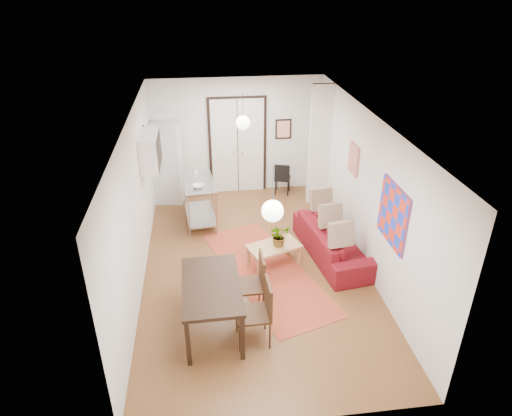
{
  "coord_description": "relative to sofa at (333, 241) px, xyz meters",
  "views": [
    {
      "loc": [
        -0.89,
        -7.31,
        5.1
      ],
      "look_at": [
        0.03,
        0.01,
        1.25
      ],
      "focal_mm": 32.0,
      "sensor_mm": 36.0,
      "label": 1
    }
  ],
  "objects": [
    {
      "name": "potted_plant",
      "position": [
        -1.12,
        -0.18,
        0.32
      ],
      "size": [
        0.45,
        0.48,
        0.43
      ],
      "primitive_type": "imported",
      "rotation": [
        0.0,
        0.0,
        0.35
      ],
      "color": "#306C32",
      "rests_on": "coffee_table"
    },
    {
      "name": "dining_table",
      "position": [
        -2.46,
        -1.81,
        0.43
      ],
      "size": [
        0.92,
        1.57,
        0.86
      ],
      "rotation": [
        0.0,
        0.0,
        0.02
      ],
      "color": "black",
      "rests_on": "floor"
    },
    {
      "name": "wall_right",
      "position": [
        0.51,
        -0.15,
        1.12
      ],
      "size": [
        0.02,
        7.0,
        2.9
      ],
      "primitive_type": "cube",
      "color": "silver",
      "rests_on": "floor"
    },
    {
      "name": "coffee_table",
      "position": [
        -1.22,
        -0.18,
        0.05
      ],
      "size": [
        1.12,
        0.86,
        0.44
      ],
      "rotation": [
        0.0,
        0.0,
        0.35
      ],
      "color": "tan",
      "rests_on": "floor"
    },
    {
      "name": "wall_cabinet",
      "position": [
        -3.51,
        1.35,
        1.57
      ],
      "size": [
        0.35,
        1.0,
        0.7
      ],
      "primitive_type": "cube",
      "color": "white",
      "rests_on": "wall_left"
    },
    {
      "name": "pendant_back",
      "position": [
        -1.59,
        1.85,
        1.92
      ],
      "size": [
        0.3,
        0.3,
        0.8
      ],
      "color": "silver",
      "rests_on": "ceiling"
    },
    {
      "name": "kitchen_counter",
      "position": [
        -2.6,
        1.72,
        0.34
      ],
      "size": [
        0.77,
        1.37,
        1.01
      ],
      "rotation": [
        0.0,
        0.0,
        0.09
      ],
      "color": "#ABADB0",
      "rests_on": "floor"
    },
    {
      "name": "bowl",
      "position": [
        -2.6,
        1.42,
        0.7
      ],
      "size": [
        0.26,
        0.26,
        0.06
      ],
      "primitive_type": "imported",
      "rotation": [
        0.0,
        0.0,
        0.09
      ],
      "color": "white",
      "rests_on": "kitchen_counter"
    },
    {
      "name": "wall_front",
      "position": [
        -1.59,
        -3.65,
        1.12
      ],
      "size": [
        4.2,
        0.02,
        2.9
      ],
      "primitive_type": "cube",
      "color": "silver",
      "rests_on": "floor"
    },
    {
      "name": "floor",
      "position": [
        -1.59,
        -0.15,
        -0.33
      ],
      "size": [
        7.0,
        7.0,
        0.0
      ],
      "primitive_type": "plane",
      "color": "brown",
      "rests_on": "ground"
    },
    {
      "name": "wall_back",
      "position": [
        -1.59,
        3.35,
        1.12
      ],
      "size": [
        4.2,
        0.02,
        2.9
      ],
      "primitive_type": "cube",
      "color": "silver",
      "rests_on": "floor"
    },
    {
      "name": "ceiling",
      "position": [
        -1.59,
        -0.15,
        2.57
      ],
      "size": [
        4.2,
        7.0,
        0.02
      ],
      "primitive_type": "cube",
      "color": "white",
      "rests_on": "wall_back"
    },
    {
      "name": "poster_back",
      "position": [
        -0.44,
        3.32,
        1.27
      ],
      "size": [
        0.4,
        0.03,
        0.5
      ],
      "primitive_type": "cube",
      "color": "red",
      "rests_on": "wall_back"
    },
    {
      "name": "sofa",
      "position": [
        0.0,
        0.0,
        0.0
      ],
      "size": [
        1.2,
        2.37,
        0.66
      ],
      "primitive_type": "imported",
      "rotation": [
        0.0,
        0.0,
        1.71
      ],
      "color": "maroon",
      "rests_on": "floor"
    },
    {
      "name": "painting_popart",
      "position": [
        0.49,
        -1.4,
        1.32
      ],
      "size": [
        0.05,
        1.0,
        1.0
      ],
      "primitive_type": "cube",
      "color": "red",
      "rests_on": "wall_right"
    },
    {
      "name": "stub_partition",
      "position": [
        0.26,
        2.4,
        1.12
      ],
      "size": [
        0.5,
        0.1,
        2.9
      ],
      "primitive_type": "cube",
      "color": "silver",
      "rests_on": "floor"
    },
    {
      "name": "soap_bottle",
      "position": [
        -2.65,
        1.97,
        0.78
      ],
      "size": [
        0.1,
        0.1,
        0.21
      ],
      "primitive_type": "imported",
      "rotation": [
        0.0,
        0.0,
        0.09
      ],
      "color": "#5099AD",
      "rests_on": "kitchen_counter"
    },
    {
      "name": "print_left",
      "position": [
        -3.66,
        1.85,
        1.62
      ],
      "size": [
        0.03,
        0.44,
        0.54
      ],
      "primitive_type": "cube",
      "color": "#A56545",
      "rests_on": "wall_left"
    },
    {
      "name": "dining_chair_far",
      "position": [
        -1.86,
        -2.05,
        0.29
      ],
      "size": [
        0.52,
        0.73,
        1.06
      ],
      "rotation": [
        0.0,
        0.0,
        -1.55
      ],
      "color": "#3C2513",
      "rests_on": "floor"
    },
    {
      "name": "dining_chair_near",
      "position": [
        -1.86,
        -1.35,
        0.29
      ],
      "size": [
        0.52,
        0.73,
        1.06
      ],
      "rotation": [
        0.0,
        0.0,
        -1.55
      ],
      "color": "#3C2513",
      "rests_on": "floor"
    },
    {
      "name": "painting_abstract",
      "position": [
        0.49,
        0.65,
        1.47
      ],
      "size": [
        0.05,
        0.5,
        0.6
      ],
      "primitive_type": "cube",
      "color": "beige",
      "rests_on": "wall_right"
    },
    {
      "name": "wall_left",
      "position": [
        -3.69,
        -0.15,
        1.12
      ],
      "size": [
        0.02,
        7.0,
        2.9
      ],
      "primitive_type": "cube",
      "color": "silver",
      "rests_on": "floor"
    },
    {
      "name": "pendant_front",
      "position": [
        -1.59,
        -2.15,
        1.92
      ],
      "size": [
        0.3,
        0.3,
        0.8
      ],
      "color": "silver",
      "rests_on": "ceiling"
    },
    {
      "name": "fridge",
      "position": [
        -3.33,
        3.0,
        0.64
      ],
      "size": [
        0.77,
        0.77,
        1.94
      ],
      "primitive_type": "cube",
      "rotation": [
        0.0,
        0.0,
        -0.14
      ],
      "color": "silver",
      "rests_on": "floor"
    },
    {
      "name": "black_side_chair",
      "position": [
        -0.48,
        3.07,
        0.15
      ],
      "size": [
        0.47,
        0.48,
        0.83
      ],
      "rotation": [
        0.0,
        0.0,
        2.85
      ],
      "color": "black",
      "rests_on": "floor"
    },
    {
      "name": "double_doors",
      "position": [
        -1.59,
        3.3,
        0.87
      ],
      "size": [
        1.44,
        0.06,
        2.5
      ],
      "primitive_type": "cube",
      "color": "silver",
      "rests_on": "wall_back"
    },
    {
      "name": "kilim_rug",
      "position": [
        -1.39,
        -0.39,
        -0.33
      ],
      "size": [
        2.36,
        3.75,
        0.01
      ],
      "primitive_type": "cube",
      "rotation": [
        0.0,
        0.0,
        0.32
      ],
      "color": "#B6492D",
      "rests_on": "floor"
    }
  ]
}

